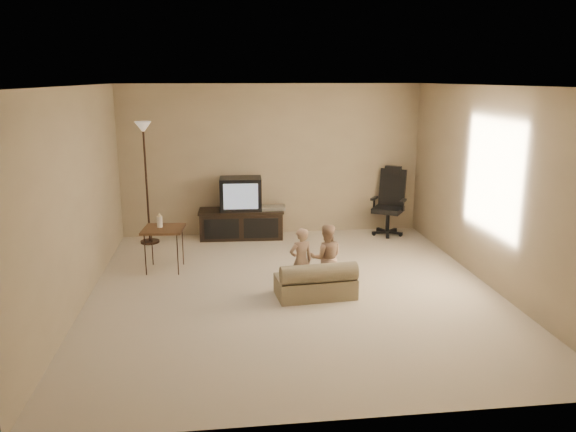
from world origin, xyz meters
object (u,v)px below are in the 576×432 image
(tv_stand, at_px, (242,213))
(office_chair, at_px, (389,210))
(side_table, at_px, (163,229))
(toddler_left, at_px, (301,261))
(child_sofa, at_px, (316,283))
(toddler_right, at_px, (326,258))
(floor_lamp, at_px, (145,156))

(tv_stand, bearing_deg, office_chair, 0.72)
(side_table, relative_size, toddler_left, 0.97)
(side_table, height_order, child_sofa, side_table)
(office_chair, bearing_deg, child_sofa, -90.05)
(child_sofa, bearing_deg, tv_stand, 100.82)
(tv_stand, bearing_deg, toddler_right, -67.11)
(office_chair, relative_size, floor_lamp, 0.59)
(floor_lamp, bearing_deg, toddler_right, -44.79)
(office_chair, height_order, toddler_left, office_chair)
(toddler_left, bearing_deg, tv_stand, -93.26)
(toddler_right, bearing_deg, floor_lamp, -40.62)
(office_chair, distance_m, side_table, 3.88)
(tv_stand, bearing_deg, floor_lamp, -172.90)
(office_chair, relative_size, toddler_right, 1.35)
(tv_stand, xyz_separation_m, office_chair, (2.49, -0.08, -0.01))
(child_sofa, relative_size, toddler_left, 1.17)
(tv_stand, xyz_separation_m, toddler_left, (0.61, -2.59, -0.00))
(floor_lamp, relative_size, child_sofa, 1.98)
(toddler_left, height_order, toddler_right, toddler_right)
(tv_stand, height_order, floor_lamp, floor_lamp)
(tv_stand, distance_m, toddler_right, 2.69)
(side_table, height_order, floor_lamp, floor_lamp)
(tv_stand, relative_size, toddler_left, 1.71)
(toddler_right, bearing_deg, toddler_left, 15.37)
(floor_lamp, height_order, toddler_right, floor_lamp)
(tv_stand, distance_m, office_chair, 2.49)
(floor_lamp, bearing_deg, office_chair, 0.56)
(tv_stand, bearing_deg, toddler_left, -74.17)
(office_chair, height_order, side_table, office_chair)
(tv_stand, height_order, side_table, tv_stand)
(side_table, xyz_separation_m, floor_lamp, (-0.36, 1.36, 0.83))
(floor_lamp, relative_size, toddler_left, 2.32)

